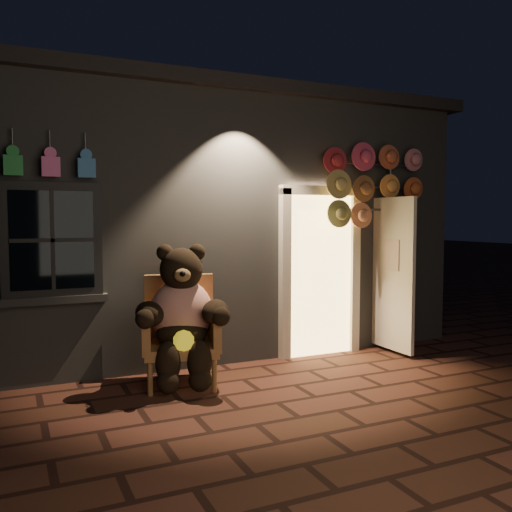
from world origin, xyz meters
TOP-DOWN VIEW (x-y plane):
  - ground at (0.00, 0.00)m, footprint 60.00×60.00m
  - shop_building at (0.00, 3.99)m, footprint 7.30×5.95m
  - wicker_armchair at (-0.66, 1.03)m, footprint 0.93×0.88m
  - teddy_bear at (-0.68, 0.89)m, footprint 1.04×0.92m
  - hat_rack at (2.03, 1.28)m, footprint 1.53×0.22m

SIDE VIEW (x-z plane):
  - ground at x=0.00m, z-range 0.00..0.00m
  - wicker_armchair at x=-0.66m, z-range 0.00..1.15m
  - teddy_bear at x=-0.68m, z-range 0.03..1.50m
  - shop_building at x=0.00m, z-range -0.02..3.49m
  - hat_rack at x=2.03m, z-range 0.87..3.58m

